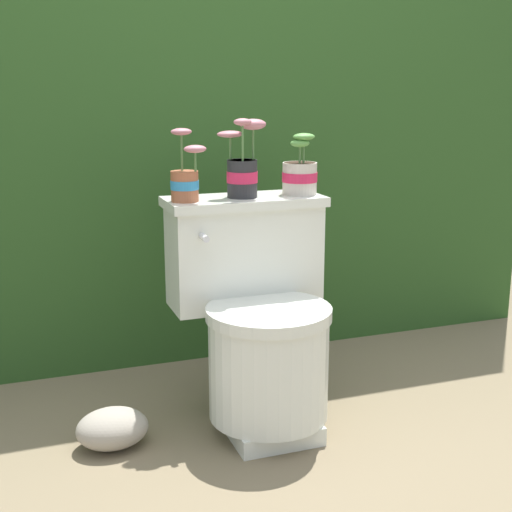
{
  "coord_description": "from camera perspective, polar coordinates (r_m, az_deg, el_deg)",
  "views": [
    {
      "loc": [
        -0.7,
        -1.93,
        1.08
      ],
      "look_at": [
        0.04,
        0.11,
        0.55
      ],
      "focal_mm": 50.0,
      "sensor_mm": 36.0,
      "label": 1
    }
  ],
  "objects": [
    {
      "name": "garden_stone",
      "position": [
        2.26,
        -11.42,
        -13.37
      ],
      "size": [
        0.22,
        0.18,
        0.12
      ],
      "color": "#9E9384",
      "rests_on": "ground"
    },
    {
      "name": "potted_plant_middle",
      "position": [
        2.36,
        3.53,
        6.55
      ],
      "size": [
        0.12,
        0.12,
        0.2
      ],
      "color": "beige",
      "rests_on": "toilet"
    },
    {
      "name": "toilet",
      "position": [
        2.27,
        0.21,
        -5.08
      ],
      "size": [
        0.51,
        0.53,
        0.72
      ],
      "color": "silver",
      "rests_on": "ground"
    },
    {
      "name": "potted_plant_midleft",
      "position": [
        2.29,
        -1.08,
        7.04
      ],
      "size": [
        0.15,
        0.1,
        0.25
      ],
      "color": "#262628",
      "rests_on": "toilet"
    },
    {
      "name": "potted_plant_left",
      "position": [
        2.22,
        -5.68,
        6.14
      ],
      "size": [
        0.11,
        0.09,
        0.22
      ],
      "color": "#9E5638",
      "rests_on": "toilet"
    },
    {
      "name": "hedge_backdrop",
      "position": [
        3.03,
        -6.58,
        10.08
      ],
      "size": [
        3.01,
        0.67,
        1.78
      ],
      "color": "#284C1E",
      "rests_on": "ground"
    },
    {
      "name": "ground_plane",
      "position": [
        2.32,
        0.01,
        -14.0
      ],
      "size": [
        12.0,
        12.0,
        0.0
      ],
      "primitive_type": "plane",
      "color": "#75664C"
    }
  ]
}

